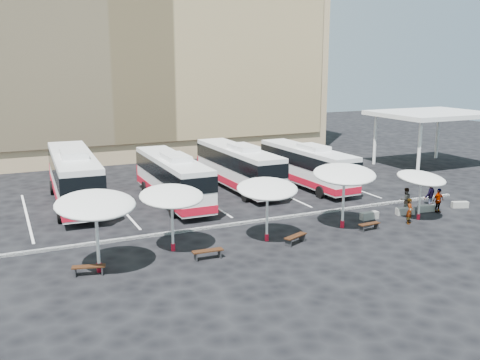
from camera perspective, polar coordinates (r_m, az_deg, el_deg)
name	(u,v)px	position (r m, az deg, el deg)	size (l,w,h in m)	color
ground	(246,226)	(32.70, 0.60, -4.97)	(120.00, 120.00, 0.00)	black
sandstone_building	(121,35)	(61.57, -12.57, 14.88)	(42.00, 18.25, 29.60)	tan
service_canopy	(431,115)	(53.62, 19.73, 6.52)	(10.00, 8.00, 5.20)	white
curb_divider	(242,223)	(33.11, 0.23, -4.61)	(34.00, 0.25, 0.15)	black
bay_lines	(200,197)	(39.80, -4.32, -1.79)	(24.15, 12.00, 0.01)	white
bus_0	(74,176)	(38.89, -17.30, 0.43)	(3.37, 12.78, 4.02)	white
bus_1	(172,177)	(38.07, -7.23, 0.33)	(2.71, 11.39, 3.61)	white
bus_2	(238,166)	(41.72, -0.22, 1.54)	(2.80, 11.51, 3.64)	white
bus_3	(306,165)	(42.93, 7.10, 1.65)	(2.83, 11.06, 3.49)	white
sunshade_0	(95,205)	(25.77, -15.18, -2.57)	(3.89, 3.94, 3.91)	white
sunshade_1	(172,196)	(27.99, -7.30, -1.74)	(3.48, 3.53, 3.52)	white
sunshade_2	(267,189)	(29.36, 2.93, -0.95)	(4.24, 4.26, 3.53)	white
sunshade_3	(344,174)	(32.21, 11.08, 0.59)	(4.86, 4.89, 3.89)	white
sunshade_4	(421,178)	(35.31, 18.78, 0.17)	(3.75, 3.77, 3.16)	white
wood_bench_0	(89,268)	(26.39, -15.83, -9.03)	(1.59, 0.78, 0.47)	black
wood_bench_1	(208,252)	(27.41, -3.47, -7.70)	(1.62, 0.51, 0.49)	black
wood_bench_2	(295,237)	(29.73, 5.94, -6.11)	(1.62, 1.01, 0.48)	black
wood_bench_3	(369,225)	(32.79, 13.63, -4.68)	(1.42, 0.46, 0.43)	black
conc_bench_0	(369,216)	(35.07, 13.62, -3.72)	(1.24, 0.41, 0.46)	gray
conc_bench_1	(405,211)	(36.73, 17.19, -3.20)	(1.21, 0.40, 0.45)	gray
conc_bench_2	(426,208)	(37.91, 19.25, -2.87)	(1.16, 0.39, 0.43)	gray
conc_bench_3	(460,205)	(39.73, 22.40, -2.44)	(1.12, 0.37, 0.42)	gray
passenger_0	(410,211)	(34.63, 17.66, -3.18)	(0.59, 0.39, 1.61)	black
passenger_1	(406,200)	(37.26, 17.26, -2.03)	(0.80, 0.62, 1.65)	black
passenger_2	(438,200)	(37.79, 20.40, -2.06)	(0.96, 0.40, 1.64)	black
passenger_3	(430,193)	(39.15, 19.56, -1.35)	(1.20, 0.69, 1.85)	black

